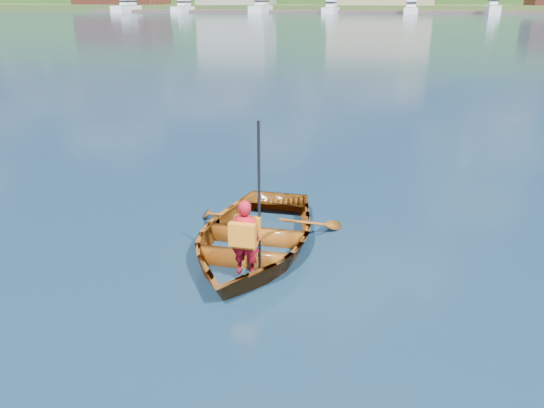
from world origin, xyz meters
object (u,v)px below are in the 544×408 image
object	(u,v)px
child_paddler	(245,236)
marina_yachts	(342,8)
dock	(367,12)
rowboat	(253,237)

from	to	relation	value
child_paddler	marina_yachts	distance (m)	145.22
marina_yachts	child_paddler	bearing A→B (deg)	-83.89
dock	rowboat	bearing A→B (deg)	-86.58
rowboat	marina_yachts	size ratio (longest dim) A/B	0.02
child_paddler	dock	bearing A→B (deg)	93.46
rowboat	dock	size ratio (longest dim) A/B	0.02
rowboat	child_paddler	distance (m)	1.01
rowboat	child_paddler	size ratio (longest dim) A/B	1.73
rowboat	child_paddler	bearing A→B (deg)	-80.01
marina_yachts	rowboat	bearing A→B (deg)	-83.91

